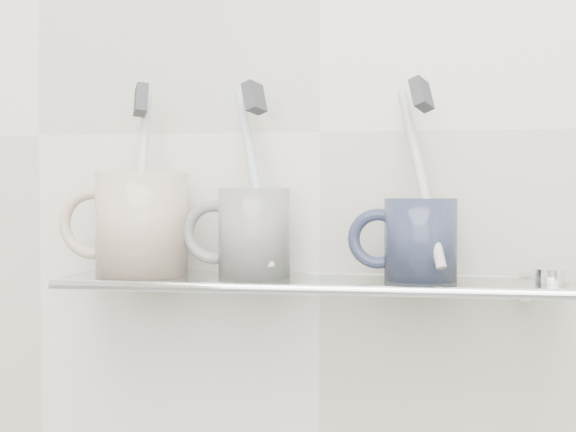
% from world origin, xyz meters
% --- Properties ---
extents(wall_back, '(2.50, 0.00, 2.50)m').
position_xyz_m(wall_back, '(0.00, 1.10, 1.25)').
color(wall_back, silver).
rests_on(wall_back, ground).
extents(shelf_glass, '(0.50, 0.12, 0.01)m').
position_xyz_m(shelf_glass, '(0.00, 1.04, 1.10)').
color(shelf_glass, silver).
rests_on(shelf_glass, wall_back).
extents(shelf_rail, '(0.50, 0.01, 0.01)m').
position_xyz_m(shelf_rail, '(0.00, 0.98, 1.10)').
color(shelf_rail, silver).
rests_on(shelf_rail, shelf_glass).
extents(bracket_left, '(0.02, 0.03, 0.02)m').
position_xyz_m(bracket_left, '(-0.21, 1.09, 1.09)').
color(bracket_left, silver).
rests_on(bracket_left, wall_back).
extents(bracket_right, '(0.02, 0.03, 0.02)m').
position_xyz_m(bracket_right, '(0.21, 1.09, 1.09)').
color(bracket_right, silver).
rests_on(bracket_right, wall_back).
extents(mug_left, '(0.12, 0.12, 0.11)m').
position_xyz_m(mug_left, '(-0.18, 1.04, 1.15)').
color(mug_left, beige).
rests_on(mug_left, shelf_glass).
extents(mug_left_handle, '(0.08, 0.01, 0.08)m').
position_xyz_m(mug_left_handle, '(-0.23, 1.04, 1.15)').
color(mug_left_handle, beige).
rests_on(mug_left_handle, mug_left).
extents(toothbrush_left, '(0.02, 0.06, 0.19)m').
position_xyz_m(toothbrush_left, '(-0.18, 1.04, 1.20)').
color(toothbrush_left, silver).
rests_on(toothbrush_left, mug_left).
extents(bristles_left, '(0.02, 0.03, 0.04)m').
position_xyz_m(bristles_left, '(-0.18, 1.04, 1.28)').
color(bristles_left, '#383B3E').
rests_on(bristles_left, toothbrush_left).
extents(mug_center, '(0.08, 0.08, 0.09)m').
position_xyz_m(mug_center, '(-0.06, 1.04, 1.14)').
color(mug_center, silver).
rests_on(mug_center, shelf_glass).
extents(mug_center_handle, '(0.07, 0.01, 0.07)m').
position_xyz_m(mug_center_handle, '(-0.10, 1.04, 1.14)').
color(mug_center_handle, silver).
rests_on(mug_center_handle, mug_center).
extents(toothbrush_center, '(0.06, 0.06, 0.18)m').
position_xyz_m(toothbrush_center, '(-0.06, 1.04, 1.20)').
color(toothbrush_center, silver).
rests_on(toothbrush_center, mug_center).
extents(bristles_center, '(0.03, 0.03, 0.04)m').
position_xyz_m(bristles_center, '(-0.06, 1.04, 1.28)').
color(bristles_center, '#383B3E').
rests_on(bristles_center, toothbrush_center).
extents(mug_right, '(0.09, 0.09, 0.08)m').
position_xyz_m(mug_right, '(0.11, 1.04, 1.14)').
color(mug_right, '#1A223B').
rests_on(mug_right, shelf_glass).
extents(mug_right_handle, '(0.06, 0.01, 0.06)m').
position_xyz_m(mug_right_handle, '(0.07, 1.04, 1.14)').
color(mug_right_handle, '#1A223B').
rests_on(mug_right_handle, mug_right).
extents(toothbrush_right, '(0.05, 0.08, 0.18)m').
position_xyz_m(toothbrush_right, '(0.11, 1.04, 1.20)').
color(toothbrush_right, beige).
rests_on(toothbrush_right, mug_right).
extents(bristles_right, '(0.03, 0.03, 0.04)m').
position_xyz_m(bristles_right, '(0.11, 1.04, 1.28)').
color(bristles_right, '#383B3E').
rests_on(bristles_right, toothbrush_right).
extents(chrome_cap, '(0.03, 0.03, 0.01)m').
position_xyz_m(chrome_cap, '(0.23, 1.04, 1.11)').
color(chrome_cap, silver).
rests_on(chrome_cap, shelf_glass).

